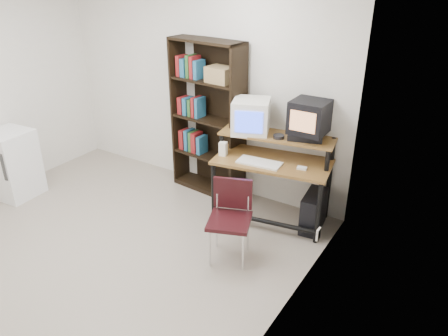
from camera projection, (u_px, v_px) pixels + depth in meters
The scene contains 17 objects.
floor at pixel (88, 254), 4.43m from camera, with size 4.00×4.00×0.01m, color #A19586.
back_wall at pixel (199, 85), 5.40m from camera, with size 4.00×0.01×2.60m, color silver.
right_wall at pixel (271, 192), 2.91m from camera, with size 0.01×4.00×2.60m, color silver.
computer_desk at pixel (273, 163), 4.77m from camera, with size 1.34×0.83×0.98m.
crt_monitor at pixel (251, 116), 4.77m from camera, with size 0.51×0.51×0.37m.
vcr at pixel (305, 136), 4.63m from camera, with size 0.36×0.26×0.08m, color black.
crt_tv at pixel (309, 117), 4.54m from camera, with size 0.37×0.37×0.35m.
cd_spindle at pixel (279, 137), 4.64m from camera, with size 0.12×0.12×0.05m, color #26262B.
keyboard at pixel (259, 163), 4.66m from camera, with size 0.47×0.21×0.04m, color white.
mousepad at pixel (301, 169), 4.56m from camera, with size 0.22×0.18×0.01m, color black.
mouse at pixel (302, 168), 4.53m from camera, with size 0.10×0.06×0.03m, color white.
desk_speaker at pixel (223, 149), 4.83m from camera, with size 0.08×0.07×0.17m, color white.
pc_tower at pixel (314, 211), 4.78m from camera, with size 0.20×0.45×0.42m, color black.
school_chair at pixel (231, 212), 4.23m from camera, with size 0.52×0.52×0.80m.
bookshelf at pixel (209, 117), 5.32m from camera, with size 0.98×0.41×1.90m.
mini_fridge at pixel (13, 164), 5.39m from camera, with size 0.53×0.53×0.84m.
wall_outlet at pixel (318, 234), 4.22m from camera, with size 0.02×0.08×0.12m, color beige.
Camera 1 is at (3.10, -2.33, 2.69)m, focal length 35.00 mm.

